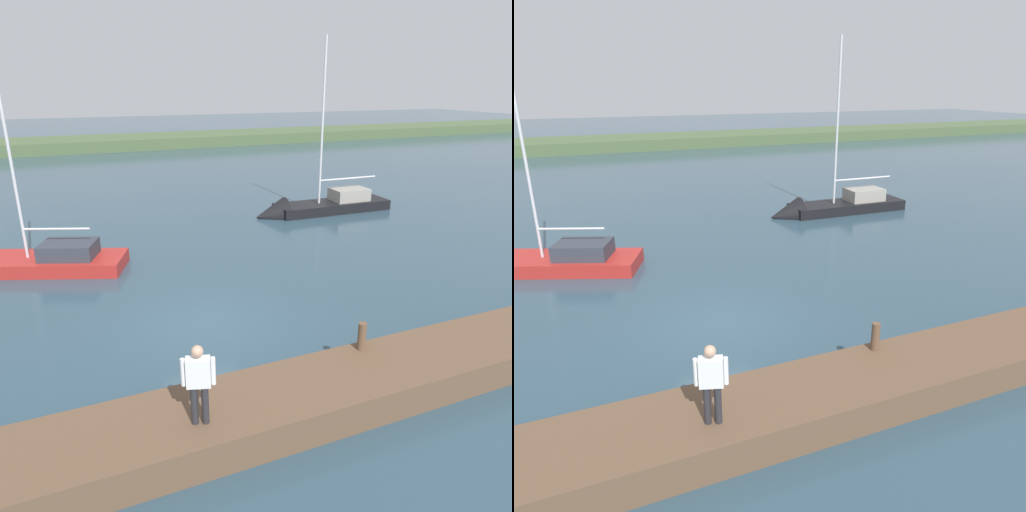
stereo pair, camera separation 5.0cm
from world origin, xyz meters
The scene contains 7 objects.
ground_plane centered at (0.00, 0.00, 0.00)m, with size 200.00×200.00×0.00m, color #2D4756.
far_shoreline centered at (0.00, -44.39, 0.00)m, with size 180.00×8.00×2.40m, color #4C603D.
dock_pier centered at (0.00, 4.64, 0.39)m, with size 27.66×2.06×0.77m, color brown.
mooring_post_near centered at (-2.77, 3.92, 1.13)m, with size 0.20×0.20×0.71m, color brown.
sailboat_inner_slip centered at (5.60, -7.29, 0.11)m, with size 7.80×4.61×8.65m.
sailboat_mid_channel centered at (-9.55, -10.38, 0.21)m, with size 8.05×2.06×10.07m.
person_on_dock centered at (1.61, 4.98, 1.74)m, with size 0.62×0.35×1.69m.
Camera 1 is at (3.46, 12.17, 6.88)m, focal length 32.94 mm.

